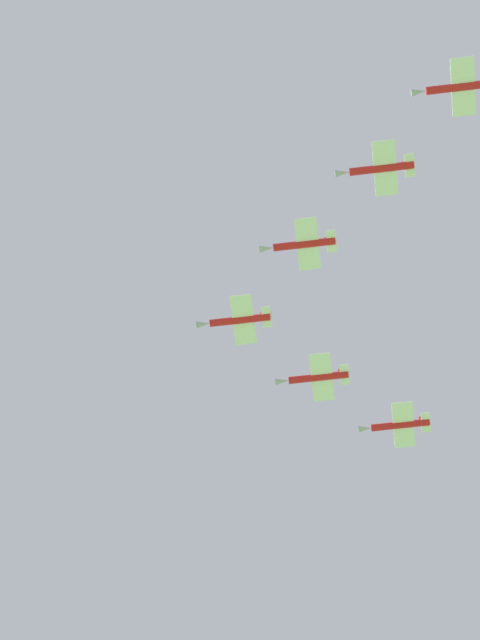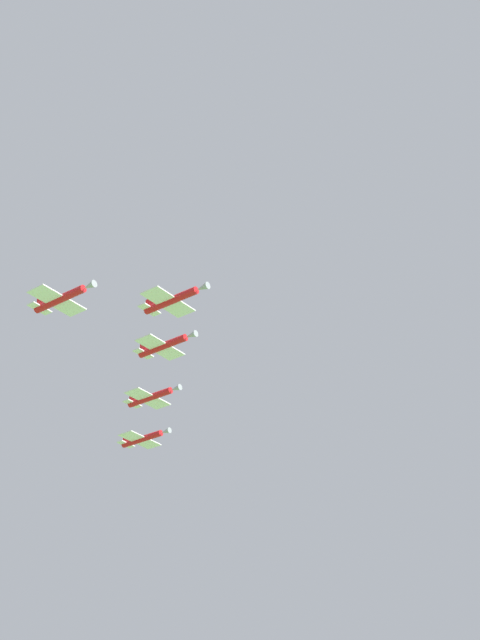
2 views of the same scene
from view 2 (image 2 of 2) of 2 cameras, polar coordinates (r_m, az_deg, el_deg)
jet_lead at (r=147.75m, az=-4.19°, el=1.23°), size 13.03×9.39×2.74m
jet_port_inner at (r=163.30m, az=-4.70°, el=-1.58°), size 13.03×9.39×2.74m
jet_starboard_inner at (r=147.52m, az=-10.93°, el=1.30°), size 13.03×9.39×2.74m
jet_port_outer at (r=178.94m, az=-5.48°, el=-4.73°), size 13.03×9.39×2.74m
jet_center_rear at (r=194.66m, az=-5.98°, el=-7.26°), size 13.03×9.39×2.74m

